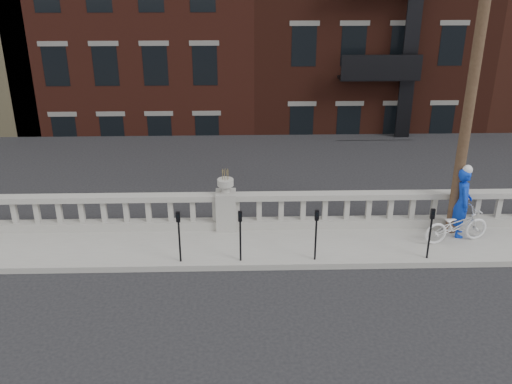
# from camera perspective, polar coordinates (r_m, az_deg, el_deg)

# --- Properties ---
(ground) EXTENTS (120.00, 120.00, 0.00)m
(ground) POSITION_cam_1_polar(r_m,az_deg,el_deg) (12.68, -3.33, -12.33)
(ground) COLOR black
(ground) RESTS_ON ground
(sidewalk) EXTENTS (32.00, 2.20, 0.15)m
(sidewalk) POSITION_cam_1_polar(r_m,az_deg,el_deg) (15.18, -3.04, -5.49)
(sidewalk) COLOR gray
(sidewalk) RESTS_ON ground
(balustrade) EXTENTS (28.00, 0.34, 1.03)m
(balustrade) POSITION_cam_1_polar(r_m,az_deg,el_deg) (15.77, -3.01, -2.02)
(balustrade) COLOR gray
(balustrade) RESTS_ON sidewalk
(planter_pedestal) EXTENTS (0.55, 0.55, 1.76)m
(planter_pedestal) POSITION_cam_1_polar(r_m,az_deg,el_deg) (15.69, -3.02, -1.39)
(planter_pedestal) COLOR gray
(planter_pedestal) RESTS_ON sidewalk
(lower_level) EXTENTS (80.00, 44.00, 20.80)m
(lower_level) POSITION_cam_1_polar(r_m,az_deg,el_deg) (33.68, -1.38, 15.22)
(lower_level) COLOR #605E59
(lower_level) RESTS_ON ground
(utility_pole) EXTENTS (1.60, 0.28, 10.00)m
(utility_pole) POSITION_cam_1_polar(r_m,az_deg,el_deg) (15.20, 21.37, 13.67)
(utility_pole) COLOR #422D1E
(utility_pole) RESTS_ON sidewalk
(parking_meter_a) EXTENTS (0.10, 0.09, 1.36)m
(parking_meter_a) POSITION_cam_1_polar(r_m,az_deg,el_deg) (14.08, -7.71, -3.89)
(parking_meter_a) COLOR black
(parking_meter_a) RESTS_ON sidewalk
(parking_meter_b) EXTENTS (0.10, 0.09, 1.36)m
(parking_meter_b) POSITION_cam_1_polar(r_m,az_deg,el_deg) (13.99, -1.58, -3.85)
(parking_meter_b) COLOR black
(parking_meter_b) RESTS_ON sidewalk
(parking_meter_c) EXTENTS (0.10, 0.09, 1.36)m
(parking_meter_c) POSITION_cam_1_polar(r_m,az_deg,el_deg) (14.11, 6.03, -3.73)
(parking_meter_c) COLOR black
(parking_meter_c) RESTS_ON sidewalk
(parking_meter_d) EXTENTS (0.10, 0.09, 1.36)m
(parking_meter_d) POSITION_cam_1_polar(r_m,az_deg,el_deg) (14.75, 17.08, -3.45)
(parking_meter_d) COLOR black
(parking_meter_d) RESTS_ON sidewalk
(bicycle) EXTENTS (1.88, 0.98, 0.94)m
(bicycle) POSITION_cam_1_polar(r_m,az_deg,el_deg) (15.97, 19.43, -3.17)
(bicycle) COLOR silver
(bicycle) RESTS_ON sidewalk
(cyclist) EXTENTS (0.61, 0.78, 1.91)m
(cyclist) POSITION_cam_1_polar(r_m,az_deg,el_deg) (16.18, 19.95, -0.99)
(cyclist) COLOR #0C34BE
(cyclist) RESTS_ON sidewalk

